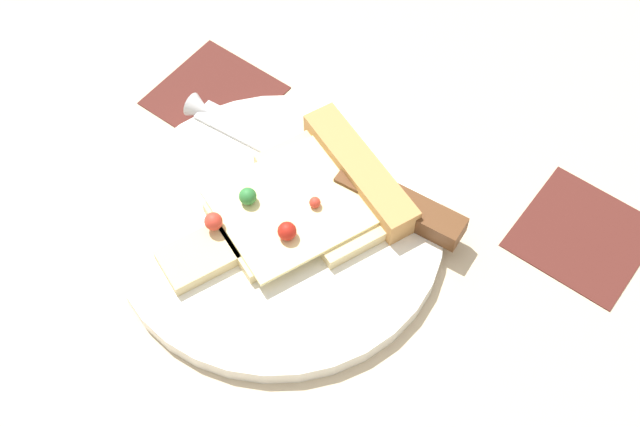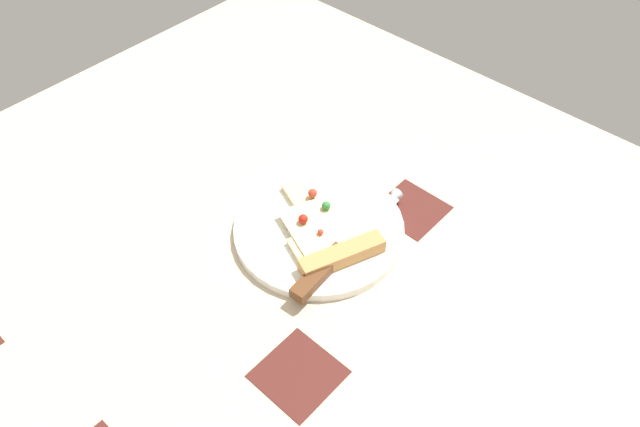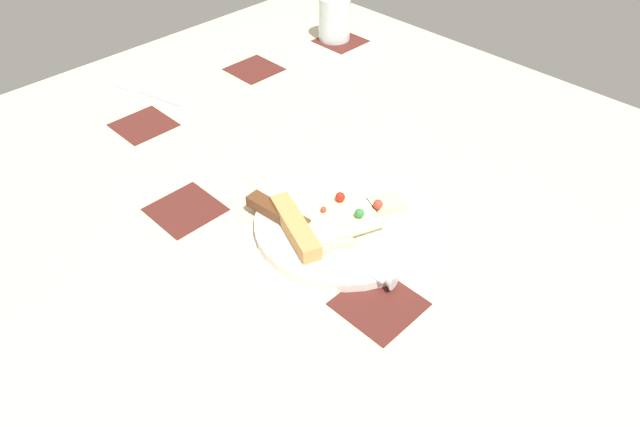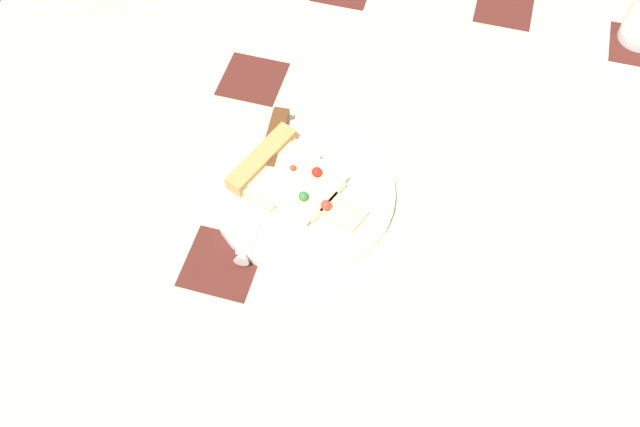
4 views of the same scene
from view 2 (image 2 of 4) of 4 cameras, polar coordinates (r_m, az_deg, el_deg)
The scene contains 4 objects.
ground_plane at distance 85.36cm, azimuth -4.99°, elevation -5.91°, with size 117.87×117.87×3.00cm.
plate at distance 87.75cm, azimuth -0.09°, elevation -1.43°, with size 24.16×24.16×1.38cm, color white.
pizza_slice at distance 85.14cm, azimuth 0.66°, elevation -1.91°, with size 19.05×14.35×2.66cm.
knife at distance 83.43cm, azimuth 1.87°, elevation -3.53°, with size 4.24×24.09×2.45cm.
Camera 2 is at (-39.84, 32.81, 66.50)cm, focal length 34.69 mm.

